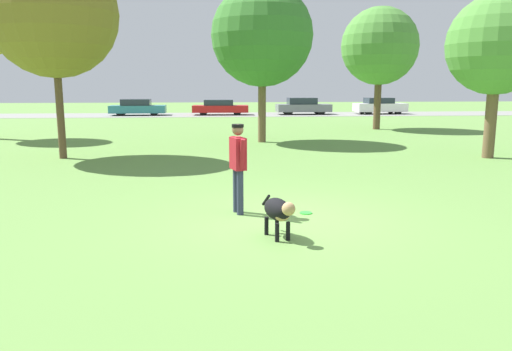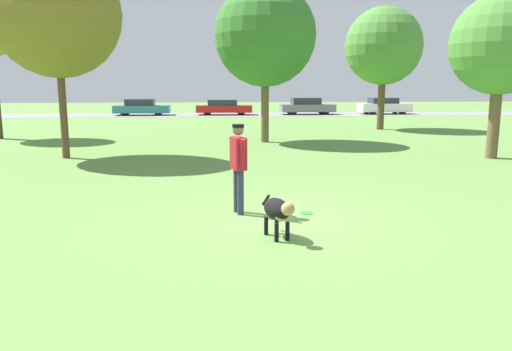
{
  "view_description": "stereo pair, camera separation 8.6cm",
  "coord_description": "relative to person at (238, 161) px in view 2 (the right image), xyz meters",
  "views": [
    {
      "loc": [
        -1.28,
        -9.04,
        2.51
      ],
      "look_at": [
        -0.52,
        -0.34,
        0.9
      ],
      "focal_mm": 35.0,
      "sensor_mm": 36.0,
      "label": 1
    },
    {
      "loc": [
        -1.2,
        -9.05,
        2.51
      ],
      "look_at": [
        -0.52,
        -0.34,
        0.9
      ],
      "focal_mm": 35.0,
      "sensor_mm": 36.0,
      "label": 2
    }
  ],
  "objects": [
    {
      "name": "ground_plane",
      "position": [
        0.8,
        -0.47,
        -1.05
      ],
      "size": [
        120.0,
        120.0,
        0.0
      ],
      "primitive_type": "plane",
      "color": "#608C42"
    },
    {
      "name": "far_road_strip",
      "position": [
        0.8,
        31.75,
        -1.04
      ],
      "size": [
        120.0,
        6.0,
        0.01
      ],
      "color": "gray",
      "rests_on": "ground_plane"
    },
    {
      "name": "person",
      "position": [
        0.0,
        0.0,
        0.0
      ],
      "size": [
        0.33,
        0.69,
        1.75
      ],
      "rotation": [
        0.0,
        0.0,
        -1.29
      ],
      "color": "#2D334C",
      "rests_on": "ground_plane"
    },
    {
      "name": "dog",
      "position": [
        0.57,
        -1.68,
        -0.58
      ],
      "size": [
        0.55,
        1.09,
        0.69
      ],
      "rotation": [
        0.0,
        0.0,
        5.03
      ],
      "color": "black",
      "rests_on": "ground_plane"
    },
    {
      "name": "frisbee",
      "position": [
        1.32,
        -0.13,
        -1.04
      ],
      "size": [
        0.24,
        0.24,
        0.02
      ],
      "color": "#33D838",
      "rests_on": "ground_plane"
    },
    {
      "name": "tree_near_left",
      "position": [
        -5.58,
        7.88,
        3.72
      ],
      "size": [
        4.19,
        4.19,
        6.87
      ],
      "color": "brown",
      "rests_on": "ground_plane"
    },
    {
      "name": "tree_far_right",
      "position": [
        8.68,
        17.73,
        3.46
      ],
      "size": [
        4.19,
        4.19,
        6.62
      ],
      "color": "brown",
      "rests_on": "ground_plane"
    },
    {
      "name": "tree_mid_center",
      "position": [
        1.68,
        12.11,
        3.46
      ],
      "size": [
        4.31,
        4.31,
        6.68
      ],
      "color": "brown",
      "rests_on": "ground_plane"
    },
    {
      "name": "tree_near_right",
      "position": [
        8.96,
        6.72,
        2.71
      ],
      "size": [
        3.3,
        3.3,
        5.43
      ],
      "color": "brown",
      "rests_on": "ground_plane"
    },
    {
      "name": "parked_car_teal",
      "position": [
        -6.45,
        31.53,
        -0.41
      ],
      "size": [
        4.43,
        1.86,
        1.3
      ],
      "rotation": [
        0.0,
        0.0,
        0.01
      ],
      "color": "teal",
      "rests_on": "ground_plane"
    },
    {
      "name": "parked_car_red",
      "position": [
        0.17,
        31.49,
        -0.43
      ],
      "size": [
        4.56,
        1.9,
        1.23
      ],
      "rotation": [
        0.0,
        0.0,
        -0.03
      ],
      "color": "red",
      "rests_on": "ground_plane"
    },
    {
      "name": "parked_car_grey",
      "position": [
        7.04,
        31.58,
        -0.37
      ],
      "size": [
        4.49,
        1.87,
        1.37
      ],
      "rotation": [
        0.0,
        0.0,
        0.02
      ],
      "color": "slate",
      "rests_on": "ground_plane"
    },
    {
      "name": "parked_car_white",
      "position": [
        13.57,
        31.6,
        -0.37
      ],
      "size": [
        4.28,
        1.97,
        1.36
      ],
      "rotation": [
        0.0,
        0.0,
        0.04
      ],
      "color": "white",
      "rests_on": "ground_plane"
    }
  ]
}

